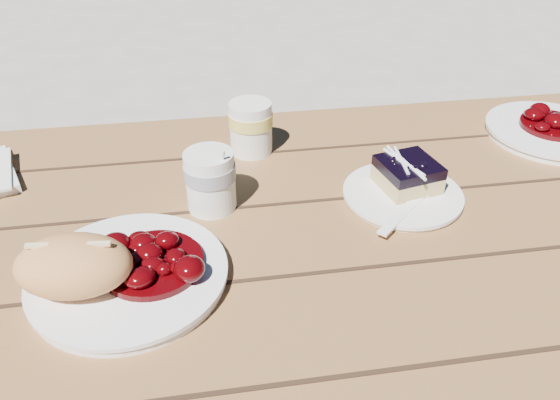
{
  "coord_description": "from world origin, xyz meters",
  "views": [
    {
      "loc": [
        -0.13,
        -0.59,
        1.22
      ],
      "look_at": [
        -0.04,
        0.0,
        0.81
      ],
      "focal_mm": 35.0,
      "sensor_mm": 36.0,
      "label": 1
    }
  ],
  "objects": [
    {
      "name": "fork_dessert",
      "position": [
        0.14,
        0.01,
        0.76
      ],
      "size": [
        0.13,
        0.13,
        0.0
      ],
      "primitive_type": null,
      "rotation": [
        0.0,
        0.0,
        -0.81
      ],
      "color": "white",
      "rests_on": "dessert_plate"
    },
    {
      "name": "second_cup",
      "position": [
        -0.05,
        0.25,
        0.8
      ],
      "size": [
        0.07,
        0.07,
        0.09
      ],
      "primitive_type": "cylinder",
      "color": "white",
      "rests_on": "picnic_table"
    },
    {
      "name": "bread_roll",
      "position": [
        -0.29,
        -0.08,
        0.8
      ],
      "size": [
        0.15,
        0.11,
        0.07
      ],
      "primitive_type": "ellipsoid",
      "rotation": [
        0.0,
        0.0,
        -0.11
      ],
      "color": "tan",
      "rests_on": "main_plate"
    },
    {
      "name": "picnic_table",
      "position": [
        0.0,
        -0.0,
        0.59
      ],
      "size": [
        2.0,
        1.55,
        0.75
      ],
      "color": "brown",
      "rests_on": "ground"
    },
    {
      "name": "second_plate",
      "position": [
        0.5,
        0.22,
        0.76
      ],
      "size": [
        0.23,
        0.23,
        0.02
      ],
      "primitive_type": "cylinder",
      "color": "white",
      "rests_on": "picnic_table"
    },
    {
      "name": "main_plate",
      "position": [
        -0.24,
        -0.06,
        0.76
      ],
      "size": [
        0.24,
        0.24,
        0.02
      ],
      "primitive_type": "cylinder",
      "color": "white",
      "rests_on": "picnic_table"
    },
    {
      "name": "second_stew",
      "position": [
        0.5,
        0.22,
        0.79
      ],
      "size": [
        0.12,
        0.12,
        0.04
      ],
      "primitive_type": null,
      "color": "#420205",
      "rests_on": "second_plate"
    },
    {
      "name": "dessert_plate",
      "position": [
        0.16,
        0.07,
        0.76
      ],
      "size": [
        0.18,
        0.18,
        0.01
      ],
      "primitive_type": "cylinder",
      "color": "white",
      "rests_on": "picnic_table"
    },
    {
      "name": "coffee_cup",
      "position": [
        -0.12,
        0.09,
        0.8
      ],
      "size": [
        0.07,
        0.07,
        0.09
      ],
      "primitive_type": "cylinder",
      "color": "white",
      "rests_on": "picnic_table"
    },
    {
      "name": "goulash_stew",
      "position": [
        -0.21,
        -0.05,
        0.79
      ],
      "size": [
        0.13,
        0.13,
        0.04
      ],
      "primitive_type": null,
      "color": "#420205",
      "rests_on": "main_plate"
    },
    {
      "name": "blueberry_cake",
      "position": [
        0.17,
        0.08,
        0.78
      ],
      "size": [
        0.1,
        0.1,
        0.05
      ],
      "rotation": [
        0.0,
        0.0,
        0.21
      ],
      "color": "tan",
      "rests_on": "dessert_plate"
    }
  ]
}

